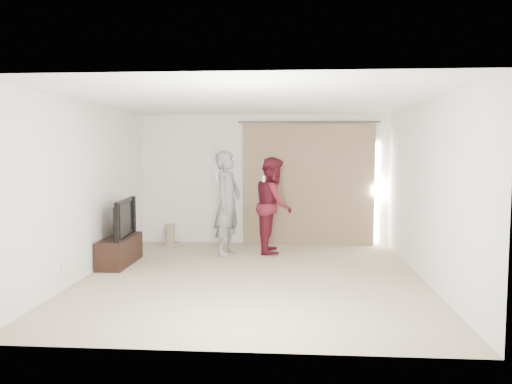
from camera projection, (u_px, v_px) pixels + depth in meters
The scene contains 10 objects.
floor at pixel (253, 277), 7.42m from camera, with size 5.50×5.50×0.00m, color tan.
wall_back at pixel (263, 179), 10.04m from camera, with size 5.00×0.04×2.60m, color white.
wall_left at pixel (87, 190), 7.48m from camera, with size 0.04×5.50×2.60m.
ceiling at pixel (252, 101), 7.20m from camera, with size 5.00×5.50×0.01m, color white.
curtain at pixel (309, 185), 9.91m from camera, with size 2.80×0.11×2.46m.
tv_console at pixel (120, 251), 8.26m from camera, with size 0.41×1.19×0.46m, color black.
tv at pixel (119, 218), 8.21m from camera, with size 1.10×0.14×0.63m, color black.
scratching_post at pixel (170, 237), 9.92m from camera, with size 0.32×0.32×0.43m.
person_man at pixel (228, 203), 8.99m from camera, with size 0.63×0.78×1.87m.
person_woman at pixel (274, 205), 9.19m from camera, with size 0.69×0.87×1.76m.
Camera 1 is at (0.57, -7.26, 1.90)m, focal length 35.00 mm.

